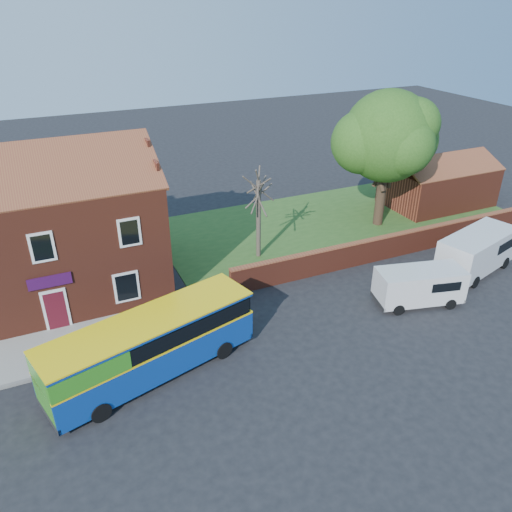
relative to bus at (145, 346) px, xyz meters
name	(u,v)px	position (x,y,z in m)	size (l,w,h in m)	color
ground	(247,383)	(3.76, -2.24, -1.63)	(120.00, 120.00, 0.00)	black
pavement	(64,348)	(-3.24, 3.51, -1.57)	(18.00, 3.50, 0.12)	gray
kerb	(67,370)	(-3.24, 1.76, -1.56)	(18.00, 0.15, 0.14)	slate
grass_strip	(339,222)	(16.76, 10.76, -1.61)	(26.00, 12.00, 0.04)	#426B28
shop_building	(41,236)	(-3.26, 9.26, 1.78)	(12.30, 8.13, 10.50)	maroon
boundary_wall	(392,246)	(16.76, 4.76, -0.82)	(22.00, 0.38, 1.60)	maroon
outbuilding	(438,185)	(25.76, 10.76, -0.02)	(8.20, 5.06, 4.17)	maroon
bus	(145,346)	(0.00, 0.00, 0.00)	(9.69, 4.84, 2.87)	navy
van_near	(420,285)	(14.70, -0.19, -0.50)	(4.92, 2.88, 2.03)	silver
van_far	(477,251)	(20.20, 1.25, -0.26)	(5.96, 3.66, 2.44)	silver
large_tree	(387,138)	(19.21, 9.53, 4.61)	(7.82, 6.18, 9.53)	black
bare_tree	(259,215)	(9.11, 8.33, 1.23)	(2.09, 2.49, 5.58)	#4C4238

